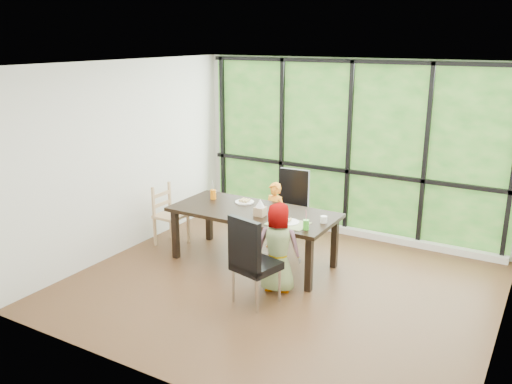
{
  "coord_description": "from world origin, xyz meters",
  "views": [
    {
      "loc": [
        2.81,
        -5.44,
        3.01
      ],
      "look_at": [
        -0.56,
        0.34,
        1.05
      ],
      "focal_mm": 37.59,
      "sensor_mm": 36.0,
      "label": 1
    }
  ],
  "objects_px": {
    "child_toddler": "(275,216)",
    "orange_cup": "(213,194)",
    "chair_window_leather": "(289,207)",
    "plate_far": "(245,202)",
    "green_cup": "(306,225)",
    "dining_table": "(253,237)",
    "chair_end_beech": "(171,215)",
    "tissue_box": "(260,211)",
    "chair_interior_leather": "(256,259)",
    "white_mug": "(324,219)",
    "plate_near": "(288,222)",
    "child_older": "(277,247)"
  },
  "relations": [
    {
      "from": "dining_table",
      "to": "orange_cup",
      "type": "bearing_deg",
      "value": 167.39
    },
    {
      "from": "child_toddler",
      "to": "green_cup",
      "type": "relative_size",
      "value": 8.13
    },
    {
      "from": "plate_far",
      "to": "green_cup",
      "type": "relative_size",
      "value": 2.19
    },
    {
      "from": "dining_table",
      "to": "chair_window_leather",
      "type": "bearing_deg",
      "value": 86.67
    },
    {
      "from": "chair_window_leather",
      "to": "orange_cup",
      "type": "relative_size",
      "value": 8.01
    },
    {
      "from": "chair_interior_leather",
      "to": "dining_table",
      "type": "bearing_deg",
      "value": -44.15
    },
    {
      "from": "chair_interior_leather",
      "to": "chair_window_leather",
      "type": "bearing_deg",
      "value": -60.39
    },
    {
      "from": "plate_far",
      "to": "chair_interior_leather",
      "type": "bearing_deg",
      "value": -53.5
    },
    {
      "from": "green_cup",
      "to": "tissue_box",
      "type": "bearing_deg",
      "value": 166.76
    },
    {
      "from": "chair_interior_leather",
      "to": "orange_cup",
      "type": "xyz_separation_m",
      "value": [
        -1.38,
        1.14,
        0.28
      ]
    },
    {
      "from": "plate_near",
      "to": "orange_cup",
      "type": "bearing_deg",
      "value": 164.99
    },
    {
      "from": "child_toddler",
      "to": "green_cup",
      "type": "distance_m",
      "value": 1.34
    },
    {
      "from": "chair_interior_leather",
      "to": "chair_end_beech",
      "type": "relative_size",
      "value": 1.2
    },
    {
      "from": "dining_table",
      "to": "chair_end_beech",
      "type": "distance_m",
      "value": 1.4
    },
    {
      "from": "plate_far",
      "to": "tissue_box",
      "type": "bearing_deg",
      "value": -39.02
    },
    {
      "from": "chair_end_beech",
      "to": "orange_cup",
      "type": "distance_m",
      "value": 0.75
    },
    {
      "from": "chair_window_leather",
      "to": "chair_end_beech",
      "type": "distance_m",
      "value": 1.77
    },
    {
      "from": "child_toddler",
      "to": "green_cup",
      "type": "bearing_deg",
      "value": -35.35
    },
    {
      "from": "tissue_box",
      "to": "chair_window_leather",
      "type": "bearing_deg",
      "value": 96.57
    },
    {
      "from": "chair_window_leather",
      "to": "plate_far",
      "type": "bearing_deg",
      "value": -120.02
    },
    {
      "from": "chair_interior_leather",
      "to": "white_mug",
      "type": "relative_size",
      "value": 12.46
    },
    {
      "from": "chair_end_beech",
      "to": "tissue_box",
      "type": "distance_m",
      "value": 1.62
    },
    {
      "from": "chair_interior_leather",
      "to": "orange_cup",
      "type": "distance_m",
      "value": 1.82
    },
    {
      "from": "dining_table",
      "to": "plate_far",
      "type": "height_order",
      "value": "plate_far"
    },
    {
      "from": "chair_end_beech",
      "to": "green_cup",
      "type": "relative_size",
      "value": 7.37
    },
    {
      "from": "dining_table",
      "to": "tissue_box",
      "type": "bearing_deg",
      "value": -36.48
    },
    {
      "from": "white_mug",
      "to": "chair_interior_leather",
      "type": "bearing_deg",
      "value": -111.72
    },
    {
      "from": "plate_near",
      "to": "orange_cup",
      "type": "relative_size",
      "value": 2.04
    },
    {
      "from": "orange_cup",
      "to": "tissue_box",
      "type": "distance_m",
      "value": 1.0
    },
    {
      "from": "dining_table",
      "to": "plate_near",
      "type": "distance_m",
      "value": 0.77
    },
    {
      "from": "chair_window_leather",
      "to": "plate_near",
      "type": "xyz_separation_m",
      "value": [
        0.58,
        -1.17,
        0.22
      ]
    },
    {
      "from": "dining_table",
      "to": "chair_window_leather",
      "type": "xyz_separation_m",
      "value": [
        0.06,
        0.97,
        0.17
      ]
    },
    {
      "from": "child_toddler",
      "to": "child_older",
      "type": "xyz_separation_m",
      "value": [
        0.66,
        -1.17,
        0.06
      ]
    },
    {
      "from": "orange_cup",
      "to": "white_mug",
      "type": "relative_size",
      "value": 1.56
    },
    {
      "from": "chair_interior_leather",
      "to": "chair_end_beech",
      "type": "distance_m",
      "value": 2.22
    },
    {
      "from": "orange_cup",
      "to": "tissue_box",
      "type": "xyz_separation_m",
      "value": [
        0.95,
        -0.31,
        -0.01
      ]
    },
    {
      "from": "orange_cup",
      "to": "chair_window_leather",
      "type": "bearing_deg",
      "value": 43.93
    },
    {
      "from": "orange_cup",
      "to": "green_cup",
      "type": "bearing_deg",
      "value": -15.89
    },
    {
      "from": "child_older",
      "to": "green_cup",
      "type": "bearing_deg",
      "value": -152.09
    },
    {
      "from": "chair_end_beech",
      "to": "child_toddler",
      "type": "xyz_separation_m",
      "value": [
        1.4,
        0.64,
        0.05
      ]
    },
    {
      "from": "chair_window_leather",
      "to": "orange_cup",
      "type": "xyz_separation_m",
      "value": [
        -0.83,
        -0.8,
        0.28
      ]
    },
    {
      "from": "plate_far",
      "to": "white_mug",
      "type": "height_order",
      "value": "white_mug"
    },
    {
      "from": "chair_end_beech",
      "to": "tissue_box",
      "type": "bearing_deg",
      "value": -92.31
    },
    {
      "from": "plate_near",
      "to": "white_mug",
      "type": "height_order",
      "value": "white_mug"
    },
    {
      "from": "chair_window_leather",
      "to": "child_toddler",
      "type": "distance_m",
      "value": 0.37
    },
    {
      "from": "child_toddler",
      "to": "plate_far",
      "type": "bearing_deg",
      "value": -119.06
    },
    {
      "from": "child_older",
      "to": "orange_cup",
      "type": "bearing_deg",
      "value": -44.07
    },
    {
      "from": "child_toddler",
      "to": "orange_cup",
      "type": "distance_m",
      "value": 0.94
    },
    {
      "from": "chair_end_beech",
      "to": "white_mug",
      "type": "bearing_deg",
      "value": -87.18
    },
    {
      "from": "chair_interior_leather",
      "to": "child_older",
      "type": "distance_m",
      "value": 0.41
    }
  ]
}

